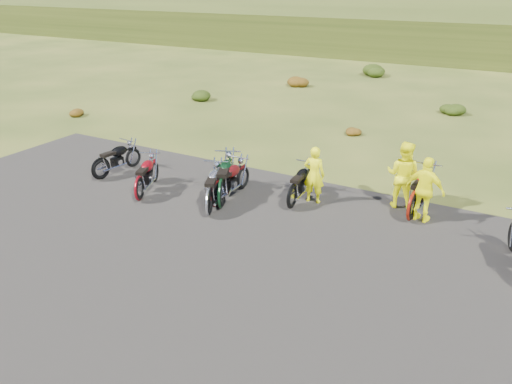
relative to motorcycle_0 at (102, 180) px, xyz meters
The scene contains 19 objects.
ground 5.58m from the motorcycle_0, ahead, with size 300.00×300.00×0.00m, color #334617.
gravel_pad 6.23m from the motorcycle_0, 27.76° to the right, with size 20.00×12.00×0.04m, color black.
hill_slope 49.41m from the motorcycle_0, 83.60° to the left, with size 300.00×46.00×3.00m, color #354416, non-canonical shape.
shrub_0 8.26m from the motorcycle_0, 141.84° to the left, with size 0.77×0.77×0.45m, color #6E2F0D.
shrub_1 11.01m from the motorcycle_0, 109.04° to the left, with size 1.03×1.03×0.61m, color #23350D.
shrub_2 15.72m from the motorcycle_0, 92.51° to the left, with size 1.30×1.30×0.77m, color #6E2F0D.
shrub_3 21.12m from the motorcycle_0, 83.99° to the left, with size 1.56×1.56×0.92m, color #23350D.
shrub_4 9.75m from the motorcycle_0, 58.38° to the left, with size 0.77×0.77×0.45m, color #6E2F0D.
shrub_5 15.79m from the motorcycle_0, 59.50° to the left, with size 1.03×1.03×0.61m, color #23350D.
motorcycle_0 is the anchor object (origin of this frame).
motorcycle_1 2.17m from the motorcycle_0, 16.73° to the right, with size 1.98×0.66×1.04m, color maroon, non-canonical shape.
motorcycle_2 4.32m from the motorcycle_0, ahead, with size 2.31×0.77×1.21m, color black, non-canonical shape.
motorcycle_3 4.31m from the motorcycle_0, ahead, with size 2.10×0.70×1.10m, color #B3B3B8, non-canonical shape.
motorcycle_4 4.18m from the motorcycle_0, ahead, with size 2.07×0.69×1.08m, color #520D0F, non-canonical shape.
motorcycle_5 6.07m from the motorcycle_0, ahead, with size 1.94×0.65×1.02m, color black, non-canonical shape.
motorcycle_6 9.12m from the motorcycle_0, 11.20° to the left, with size 2.24×0.75×1.17m, color maroon, non-canonical shape.
person_middle 6.57m from the motorcycle_0, 14.32° to the left, with size 0.58×0.38×1.59m, color #FFFE0D.
person_right_a 8.88m from the motorcycle_0, 16.22° to the left, with size 0.89×0.69×1.82m, color #FFFE0D.
person_right_b 9.42m from the motorcycle_0, 11.51° to the left, with size 0.99×0.41×1.69m, color #FFFE0D.
Camera 1 is at (5.53, -9.23, 5.75)m, focal length 35.00 mm.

